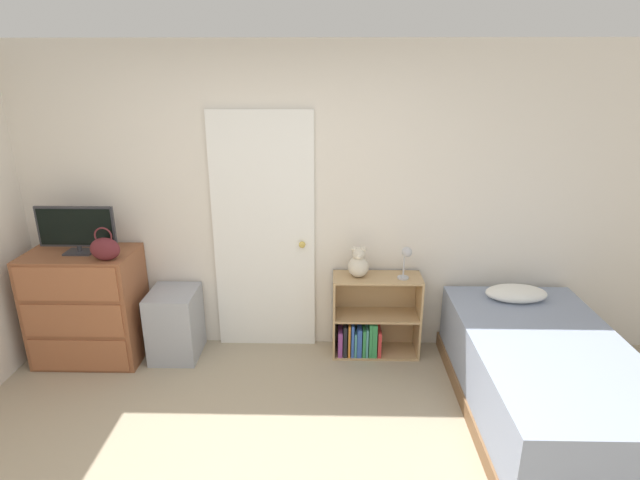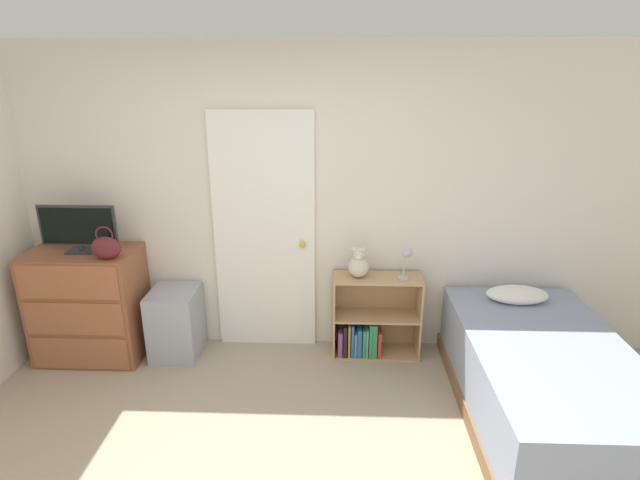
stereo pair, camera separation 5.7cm
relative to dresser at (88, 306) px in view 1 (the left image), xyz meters
The scene contains 10 objects.
wall_back 1.77m from the dresser, 11.22° to the left, with size 10.00×0.06×2.55m.
door_closed 1.57m from the dresser, ahead, with size 0.84×0.09×2.04m.
dresser is the anchor object (origin of this frame).
tv 0.67m from the dresser, ahead, with size 0.61×0.16×0.38m.
handbag 0.66m from the dresser, 28.36° to the right, with size 0.23×0.12×0.26m.
storage_bin 0.72m from the dresser, ahead, with size 0.39×0.43×0.59m.
bookshelf 2.35m from the dresser, ahead, with size 0.73×0.29×0.71m.
teddy_bear 2.27m from the dresser, ahead, with size 0.17×0.17×0.26m.
desk_lamp 2.65m from the dresser, ahead, with size 0.11×0.10×0.28m.
bed 3.57m from the dresser, 11.23° to the right, with size 1.08×1.92×0.69m.
Camera 1 is at (0.45, -1.96, 2.33)m, focal length 28.00 mm.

